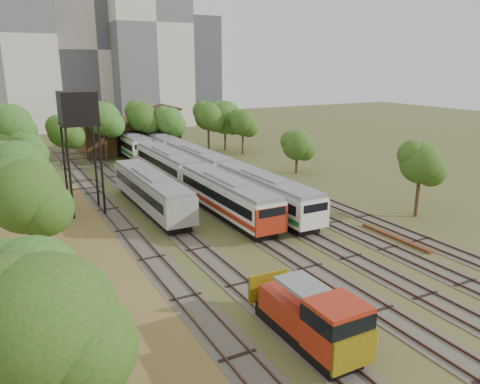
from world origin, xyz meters
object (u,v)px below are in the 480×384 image
railcar_red_set (193,178)px  railcar_green_set (197,163)px  water_tower (78,111)px  shunter_locomotive (315,320)px

railcar_red_set → railcar_green_set: bearing=63.7°
railcar_red_set → water_tower: 14.76m
railcar_red_set → railcar_green_set: railcar_red_set is taller
water_tower → railcar_green_set: bearing=28.7°
railcar_green_set → shunter_locomotive: 40.53m
water_tower → shunter_locomotive: bearing=-78.5°
railcar_green_set → water_tower: bearing=-151.3°
railcar_green_set → shunter_locomotive: (-10.00, -39.27, -0.36)m
railcar_red_set → shunter_locomotive: railcar_red_set is taller
shunter_locomotive → water_tower: size_ratio=0.66×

